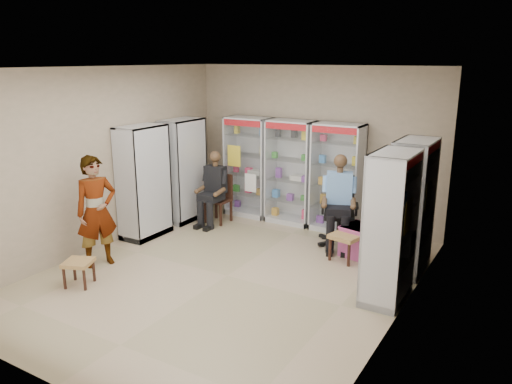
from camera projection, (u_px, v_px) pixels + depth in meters
The scene contains 18 objects.
floor at pixel (227, 276), 7.40m from camera, with size 6.00×6.00×0.00m, color tan.
room_shell at pixel (225, 145), 6.88m from camera, with size 5.02×6.02×3.01m.
cabinet_back_left at pixel (249, 167), 10.04m from camera, with size 0.90×0.50×2.00m, color #AAADB1.
cabinet_back_mid at pixel (291, 172), 9.57m from camera, with size 0.90×0.50×2.00m, color #BABCC2.
cabinet_back_right at pixel (337, 178), 9.10m from camera, with size 0.90×0.50×2.00m, color silver.
cabinet_right_far at pixel (412, 207), 7.36m from camera, with size 0.50×0.90×2.00m, color #ABAEB2.
cabinet_right_near at pixel (390, 228), 6.45m from camera, with size 0.50×0.90×2.00m, color #BABEC2.
cabinet_left_far at pixel (183, 170), 9.73m from camera, with size 0.50×0.90×2.00m, color #B7BABE.
cabinet_left_near at pixel (144, 182), 8.82m from camera, with size 0.50×0.90×2.00m, color silver.
wooden_chair at pixel (218, 199), 9.70m from camera, with size 0.42×0.42×0.94m, color black.
seated_customer at pixel (216, 190), 9.61m from camera, with size 0.44×0.60×1.34m, color black, non-canonical shape.
office_chair at pixel (339, 211), 8.53m from camera, with size 0.64×0.64×1.17m, color black.
seated_shopkeeper at pixel (339, 203), 8.45m from camera, with size 0.49×0.68×1.49m, color #6B96D3, non-canonical shape.
pink_trunk at pixel (360, 241), 8.09m from camera, with size 0.52×0.50×0.50m, color #B74991.
tea_glass at pixel (364, 225), 7.95m from camera, with size 0.07×0.07×0.10m, color #591807.
woven_stool_a at pixel (345, 247), 7.92m from camera, with size 0.44×0.44×0.44m, color #9E8242.
woven_stool_b at pixel (79, 273), 7.05m from camera, with size 0.37×0.37×0.37m, color olive.
standing_man at pixel (96, 211), 7.60m from camera, with size 0.63×0.41×1.73m, color gray.
Camera 1 is at (3.86, -5.63, 3.13)m, focal length 35.00 mm.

